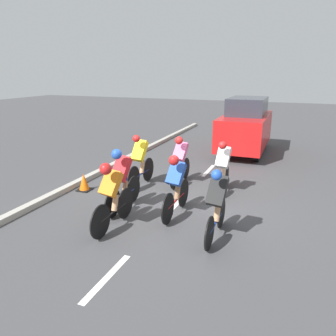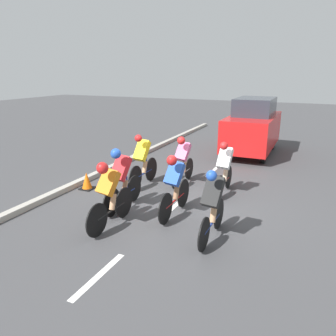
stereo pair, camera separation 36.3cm
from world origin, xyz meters
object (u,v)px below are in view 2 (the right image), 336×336
cyclist_red (121,177)px  cyclist_black (213,203)px  cyclist_orange (109,192)px  traffic_cone (87,181)px  cyclist_pink (183,159)px  cyclist_blue (174,184)px  cyclist_yellow (142,159)px  support_car (253,127)px  cyclist_white (225,166)px

cyclist_red → cyclist_black: size_ratio=1.03×
cyclist_orange → traffic_cone: size_ratio=3.49×
cyclist_pink → cyclist_blue: 2.20m
cyclist_yellow → support_car: size_ratio=0.43×
cyclist_red → cyclist_black: cyclist_red is taller
cyclist_blue → cyclist_white: cyclist_blue is taller
cyclist_black → cyclist_orange: bearing=9.8°
cyclist_blue → cyclist_red: bearing=7.9°
cyclist_white → cyclist_red: bearing=45.8°
cyclist_red → traffic_cone: 1.96m
cyclist_pink → cyclist_yellow: bearing=30.6°
cyclist_red → support_car: support_car is taller
cyclist_blue → cyclist_white: (-0.66, -1.83, -0.00)m
cyclist_white → traffic_cone: bearing=18.1°
cyclist_white → cyclist_red: cyclist_red is taller
cyclist_orange → support_car: size_ratio=0.44×
cyclist_blue → traffic_cone: cyclist_blue is taller
traffic_cone → support_car: bearing=-119.3°
cyclist_yellow → support_car: bearing=-111.9°
cyclist_blue → cyclist_pink: bearing=-73.1°
cyclist_yellow → traffic_cone: size_ratio=3.44×
cyclist_red → cyclist_blue: bearing=-172.1°
cyclist_yellow → cyclist_red: cyclist_red is taller
support_car → traffic_cone: (3.44, 6.14, -0.86)m
cyclist_orange → cyclist_black: bearing=-170.2°
cyclist_pink → traffic_cone: cyclist_pink is taller
cyclist_black → support_car: size_ratio=0.42×
cyclist_pink → cyclist_red: bearing=74.2°
cyclist_black → traffic_cone: cyclist_black is taller
cyclist_orange → cyclist_yellow: cyclist_yellow is taller
cyclist_white → cyclist_black: (-0.45, 2.57, 0.01)m
cyclist_white → cyclist_yellow: 2.33m
cyclist_orange → cyclist_yellow: (0.64, -2.62, -0.00)m
cyclist_yellow → support_car: support_car is taller
cyclist_yellow → cyclist_red: 1.73m
cyclist_yellow → cyclist_black: 3.56m
cyclist_blue → cyclist_yellow: (1.64, -1.51, 0.01)m
cyclist_black → cyclist_white: bearing=-80.1°
cyclist_black → traffic_cone: bearing=-18.7°
cyclist_yellow → cyclist_red: size_ratio=0.99×
cyclist_pink → cyclist_white: 1.33m
cyclist_pink → cyclist_black: bearing=121.6°
cyclist_black → cyclist_yellow: bearing=-39.3°
cyclist_yellow → cyclist_pink: bearing=-149.4°
cyclist_pink → cyclist_white: size_ratio=1.05×
cyclist_orange → traffic_cone: bearing=-41.6°
cyclist_yellow → cyclist_blue: bearing=137.4°
support_car → cyclist_black: bearing=94.8°
cyclist_pink → support_car: support_car is taller
cyclist_black → traffic_cone: 4.34m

